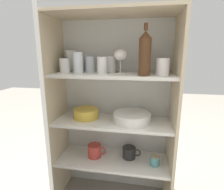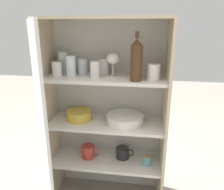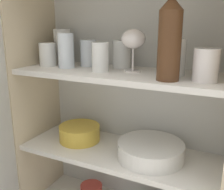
{
  "view_description": "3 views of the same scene",
  "coord_description": "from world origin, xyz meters",
  "views": [
    {
      "loc": [
        0.2,
        -0.98,
        1.07
      ],
      "look_at": [
        -0.01,
        0.19,
        0.79
      ],
      "focal_mm": 28.0,
      "sensor_mm": 36.0,
      "label": 1
    },
    {
      "loc": [
        0.25,
        -1.24,
        1.27
      ],
      "look_at": [
        0.04,
        0.19,
        0.81
      ],
      "focal_mm": 35.0,
      "sensor_mm": 36.0,
      "label": 2
    },
    {
      "loc": [
        0.4,
        -0.73,
        1.11
      ],
      "look_at": [
        -0.04,
        0.16,
        0.84
      ],
      "focal_mm": 42.0,
      "sensor_mm": 36.0,
      "label": 3
    }
  ],
  "objects": [
    {
      "name": "shelf_board_upper",
      "position": [
        0.0,
        0.14,
        0.93
      ],
      "size": [
        0.79,
        0.29,
        0.02
      ],
      "primitive_type": "cube",
      "color": "silver"
    },
    {
      "name": "wine_bottle",
      "position": [
        0.2,
        0.07,
        1.07
      ],
      "size": [
        0.07,
        0.07,
        0.29
      ],
      "color": "#4C2D19",
      "rests_on": "shelf_board_upper"
    },
    {
      "name": "tumbler_glass_4",
      "position": [
        0.2,
        0.16,
        1.0
      ],
      "size": [
        0.08,
        0.08,
        0.12
      ],
      "color": "white",
      "rests_on": "shelf_board_upper"
    },
    {
      "name": "storage_jar",
      "position": [
        0.3,
        0.12,
        0.35
      ],
      "size": [
        0.06,
        0.06,
        0.07
      ],
      "color": "#5BA3A8",
      "rests_on": "shelf_board_lower"
    },
    {
      "name": "tumbler_glass_5",
      "position": [
        -0.17,
        0.21,
        1.0
      ],
      "size": [
        0.07,
        0.07,
        0.11
      ],
      "color": "white",
      "rests_on": "shelf_board_upper"
    },
    {
      "name": "tumbler_glass_3",
      "position": [
        -0.32,
        0.13,
        0.99
      ],
      "size": [
        0.07,
        0.07,
        0.1
      ],
      "color": "white",
      "rests_on": "shelf_board_upper"
    },
    {
      "name": "coffee_mug_primary",
      "position": [
        0.12,
        0.18,
        0.36
      ],
      "size": [
        0.13,
        0.1,
        0.08
      ],
      "color": "black",
      "rests_on": "shelf_board_lower"
    },
    {
      "name": "shelf_board_lower",
      "position": [
        0.0,
        0.14,
        0.31
      ],
      "size": [
        0.79,
        0.29,
        0.02
      ],
      "primitive_type": "cube",
      "color": "silver"
    },
    {
      "name": "wine_glass_0",
      "position": [
        0.05,
        0.16,
        1.06
      ],
      "size": [
        0.09,
        0.09,
        0.15
      ],
      "color": "silver",
      "rests_on": "shelf_board_upper"
    },
    {
      "name": "tumbler_glass_0",
      "position": [
        -0.23,
        0.13,
        1.01
      ],
      "size": [
        0.06,
        0.06,
        0.14
      ],
      "color": "white",
      "rests_on": "shelf_board_upper"
    },
    {
      "name": "cupboard_side_right",
      "position": [
        0.4,
        0.14,
        0.65
      ],
      "size": [
        0.02,
        0.32,
        1.3
      ],
      "primitive_type": "cube",
      "color": "#CCB793",
      "rests_on": "ground_plane"
    },
    {
      "name": "cupboard_top_panel",
      "position": [
        0.0,
        0.14,
        1.31
      ],
      "size": [
        0.82,
        0.32,
        0.02
      ],
      "primitive_type": "cube",
      "color": "#CCB793",
      "rests_on": "cupboard_side_left"
    },
    {
      "name": "tumbler_glass_2",
      "position": [
        -0.31,
        0.22,
        1.02
      ],
      "size": [
        0.08,
        0.08,
        0.15
      ],
      "color": "white",
      "rests_on": "shelf_board_upper"
    },
    {
      "name": "shelf_board_middle",
      "position": [
        0.0,
        0.14,
        0.61
      ],
      "size": [
        0.79,
        0.29,
        0.02
      ],
      "primitive_type": "cube",
      "color": "silver"
    },
    {
      "name": "coffee_mug_extra_1",
      "position": [
        -0.13,
        0.15,
        0.37
      ],
      "size": [
        0.14,
        0.1,
        0.09
      ],
      "color": "#BC3D33",
      "rests_on": "shelf_board_lower"
    },
    {
      "name": "mixing_bowl_large",
      "position": [
        -0.19,
        0.16,
        0.65
      ],
      "size": [
        0.18,
        0.18,
        0.07
      ],
      "color": "gold",
      "rests_on": "shelf_board_middle"
    },
    {
      "name": "cupboard_side_left",
      "position": [
        -0.4,
        0.14,
        0.65
      ],
      "size": [
        0.02,
        0.32,
        1.3
      ],
      "primitive_type": "cube",
      "color": "#CCB793",
      "rests_on": "ground_plane"
    },
    {
      "name": "tumbler_glass_7",
      "position": [
        0.31,
        0.1,
        0.99
      ],
      "size": [
        0.08,
        0.08,
        0.1
      ],
      "color": "silver",
      "rests_on": "shelf_board_upper"
    },
    {
      "name": "tumbler_glass_6",
      "position": [
        -0.06,
        0.11,
        1.0
      ],
      "size": [
        0.06,
        0.06,
        0.11
      ],
      "color": "white",
      "rests_on": "shelf_board_upper"
    },
    {
      "name": "cupboard_back_panel",
      "position": [
        0.0,
        0.3,
        0.65
      ],
      "size": [
        0.82,
        0.02,
        1.3
      ],
      "primitive_type": "cube",
      "color": "silver",
      "rests_on": "ground_plane"
    },
    {
      "name": "cupboard_door",
      "position": [
        -0.3,
        -0.19,
        0.65
      ],
      "size": [
        0.23,
        0.35,
        1.3
      ],
      "color": "silver",
      "rests_on": "ground_plane"
    },
    {
      "name": "tumbler_glass_1",
      "position": [
        -0.02,
        0.22,
        1.0
      ],
      "size": [
        0.07,
        0.07,
        0.11
      ],
      "color": "white",
      "rests_on": "shelf_board_upper"
    },
    {
      "name": "plate_stack_white",
      "position": [
        0.14,
        0.14,
        0.65
      ],
      "size": [
        0.25,
        0.25,
        0.06
      ],
      "color": "silver",
      "rests_on": "shelf_board_middle"
    }
  ]
}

